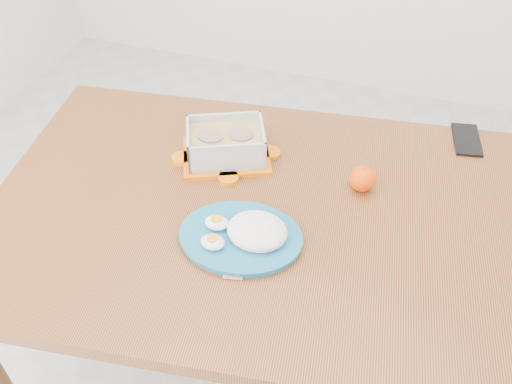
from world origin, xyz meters
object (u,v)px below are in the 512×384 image
(dining_table, at_px, (256,234))
(rice_plate, at_px, (246,233))
(food_container, at_px, (226,144))
(orange_fruit, at_px, (362,179))
(smartphone, at_px, (467,140))

(dining_table, relative_size, rice_plate, 4.47)
(food_container, relative_size, rice_plate, 0.88)
(dining_table, relative_size, orange_fruit, 21.44)
(dining_table, distance_m, rice_plate, 0.15)
(rice_plate, relative_size, smartphone, 2.24)
(food_container, relative_size, orange_fruit, 4.20)
(dining_table, bearing_deg, food_container, 122.85)
(food_container, bearing_deg, orange_fruit, -25.06)
(dining_table, xyz_separation_m, food_container, (-0.14, 0.16, 0.14))
(dining_table, distance_m, food_container, 0.25)
(rice_plate, distance_m, smartphone, 0.72)
(dining_table, distance_m, smartphone, 0.65)
(dining_table, height_order, rice_plate, rice_plate)
(orange_fruit, distance_m, smartphone, 0.38)
(orange_fruit, bearing_deg, food_container, 179.15)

